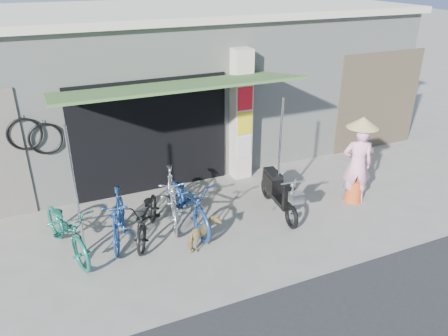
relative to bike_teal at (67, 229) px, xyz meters
name	(u,v)px	position (x,y,z in m)	size (l,w,h in m)	color
ground	(255,235)	(3.24, -0.82, -0.49)	(80.00, 80.00, 0.00)	gray
bicycle_shop	(169,79)	(3.23, 4.27, 1.34)	(12.30, 5.30, 3.66)	#A3A8A0
shop_pillar	(241,116)	(4.09, 1.62, 1.00)	(0.42, 0.44, 3.00)	beige
awning	(176,88)	(2.33, 0.80, 2.02)	(4.60, 1.88, 2.72)	#395F2A
neighbour_right	(378,101)	(8.24, 1.77, 0.81)	(2.60, 0.06, 2.60)	brown
bike_teal	(67,229)	(0.00, 0.00, 0.00)	(0.66, 1.88, 0.99)	#176754
bike_blue	(118,218)	(0.88, 0.02, -0.01)	(0.45, 1.60, 0.96)	navy
bike_black	(147,216)	(1.40, -0.06, -0.06)	(0.57, 1.64, 0.86)	black
bike_silver	(172,197)	(1.99, 0.29, 0.04)	(0.50, 1.77, 1.06)	silver
bike_navy	(188,201)	(2.22, 0.05, 0.02)	(0.68, 1.95, 1.02)	navy
street_dog	(204,234)	(2.21, -0.82, -0.21)	(0.31, 0.68, 0.57)	tan
moped	(278,192)	(4.05, -0.22, -0.05)	(0.50, 1.73, 0.98)	black
nun	(358,161)	(5.77, -0.48, 0.43)	(0.74, 0.65, 1.88)	#F4A4C5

